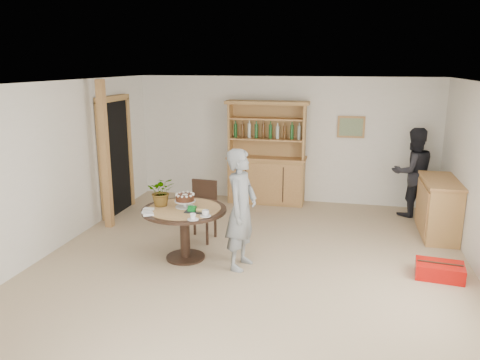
% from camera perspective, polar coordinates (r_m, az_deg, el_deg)
% --- Properties ---
extents(ground, '(7.00, 7.00, 0.00)m').
position_cam_1_polar(ground, '(6.51, 1.05, -10.92)').
color(ground, tan).
rests_on(ground, ground).
extents(room_shell, '(6.04, 7.04, 2.52)m').
position_cam_1_polar(room_shell, '(5.99, 1.16, 4.36)').
color(room_shell, white).
rests_on(room_shell, ground).
extents(doorway, '(0.13, 1.10, 2.18)m').
position_cam_1_polar(doorway, '(8.95, -14.96, 3.02)').
color(doorway, black).
rests_on(doorway, ground).
extents(pine_post, '(0.12, 0.12, 2.50)m').
position_cam_1_polar(pine_post, '(8.13, -16.12, 2.88)').
color(pine_post, tan).
rests_on(pine_post, ground).
extents(hutch, '(1.62, 0.54, 2.04)m').
position_cam_1_polar(hutch, '(9.37, 3.28, 1.35)').
color(hutch, '#B1804B').
rests_on(hutch, ground).
extents(sideboard, '(0.54, 1.26, 0.94)m').
position_cam_1_polar(sideboard, '(8.26, 23.06, -3.10)').
color(sideboard, '#B1804B').
rests_on(sideboard, ground).
extents(dining_table, '(1.20, 1.20, 0.76)m').
position_cam_1_polar(dining_table, '(6.71, -6.79, -4.69)').
color(dining_table, black).
rests_on(dining_table, ground).
extents(dining_chair, '(0.45, 0.45, 0.95)m').
position_cam_1_polar(dining_chair, '(7.48, -4.62, -3.21)').
color(dining_chair, black).
rests_on(dining_chair, ground).
extents(birthday_cake, '(0.30, 0.30, 0.20)m').
position_cam_1_polar(birthday_cake, '(6.67, -6.72, -2.29)').
color(birthday_cake, white).
rests_on(birthday_cake, dining_table).
extents(flower_vase, '(0.47, 0.44, 0.42)m').
position_cam_1_polar(flower_vase, '(6.77, -9.54, -1.38)').
color(flower_vase, '#3F7233').
rests_on(flower_vase, dining_table).
extents(gift_tray, '(0.30, 0.20, 0.08)m').
position_cam_1_polar(gift_tray, '(6.48, -5.40, -3.66)').
color(gift_tray, black).
rests_on(gift_tray, dining_table).
extents(coffee_cup_a, '(0.15, 0.15, 0.09)m').
position_cam_1_polar(coffee_cup_a, '(6.28, -4.23, -4.09)').
color(coffee_cup_a, white).
rests_on(coffee_cup_a, dining_table).
extents(coffee_cup_b, '(0.15, 0.15, 0.08)m').
position_cam_1_polar(coffee_cup_b, '(6.16, -5.76, -4.53)').
color(coffee_cup_b, white).
rests_on(coffee_cup_b, dining_table).
extents(napkins, '(0.24, 0.33, 0.03)m').
position_cam_1_polar(napkins, '(6.53, -11.15, -3.82)').
color(napkins, white).
rests_on(napkins, dining_table).
extents(teen_boy, '(0.50, 0.67, 1.66)m').
position_cam_1_polar(teen_boy, '(6.32, 0.15, -3.61)').
color(teen_boy, gray).
rests_on(teen_boy, ground).
extents(adult_person, '(0.97, 0.88, 1.63)m').
position_cam_1_polar(adult_person, '(9.08, 20.30, 0.90)').
color(adult_person, black).
rests_on(adult_person, ground).
extents(red_suitcase, '(0.64, 0.47, 0.21)m').
position_cam_1_polar(red_suitcase, '(6.79, 23.15, -10.11)').
color(red_suitcase, red).
rests_on(red_suitcase, ground).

